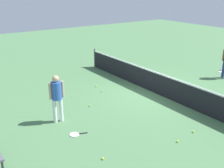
{
  "coord_description": "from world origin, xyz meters",
  "views": [
    {
      "loc": [
        8.23,
        -8.07,
        4.51
      ],
      "look_at": [
        0.06,
        -2.33,
        0.9
      ],
      "focal_mm": 43.94,
      "sensor_mm": 36.0,
      "label": 1
    }
  ],
  "objects_px": {
    "tennis_ball_baseline": "(96,86)",
    "tennis_ball_by_net": "(102,91)",
    "tennis_racket_near_player": "(75,134)",
    "tennis_ball_stray_left": "(178,141)",
    "tennis_racket_far_player": "(221,72)",
    "tennis_ball_stray_right": "(90,105)",
    "player_near_side": "(57,95)",
    "tennis_ball_midcourt": "(103,159)",
    "tennis_ball_near_player": "(193,132)"
  },
  "relations": [
    {
      "from": "player_near_side",
      "to": "tennis_ball_stray_left",
      "type": "relative_size",
      "value": 25.76
    },
    {
      "from": "tennis_ball_stray_left",
      "to": "player_near_side",
      "type": "bearing_deg",
      "value": -144.35
    },
    {
      "from": "tennis_ball_near_player",
      "to": "tennis_ball_stray_left",
      "type": "xyz_separation_m",
      "value": [
        0.11,
        -0.85,
        0.0
      ]
    },
    {
      "from": "tennis_racket_near_player",
      "to": "tennis_ball_by_net",
      "type": "height_order",
      "value": "tennis_ball_by_net"
    },
    {
      "from": "tennis_ball_near_player",
      "to": "tennis_ball_stray_right",
      "type": "distance_m",
      "value": 4.07
    },
    {
      "from": "tennis_ball_by_net",
      "to": "tennis_racket_near_player",
      "type": "bearing_deg",
      "value": -45.77
    },
    {
      "from": "tennis_ball_midcourt",
      "to": "tennis_racket_near_player",
      "type": "bearing_deg",
      "value": 179.74
    },
    {
      "from": "tennis_racket_far_player",
      "to": "tennis_ball_by_net",
      "type": "distance_m",
      "value": 7.15
    },
    {
      "from": "tennis_ball_stray_right",
      "to": "tennis_ball_by_net",
      "type": "bearing_deg",
      "value": 130.58
    },
    {
      "from": "tennis_ball_by_net",
      "to": "tennis_ball_stray_left",
      "type": "distance_m",
      "value": 4.88
    },
    {
      "from": "tennis_racket_near_player",
      "to": "tennis_ball_baseline",
      "type": "xyz_separation_m",
      "value": [
        -3.35,
        2.88,
        0.02
      ]
    },
    {
      "from": "player_near_side",
      "to": "tennis_ball_stray_right",
      "type": "xyz_separation_m",
      "value": [
        -0.47,
        1.56,
        -0.98
      ]
    },
    {
      "from": "tennis_racket_near_player",
      "to": "tennis_ball_stray_right",
      "type": "relative_size",
      "value": 9.18
    },
    {
      "from": "tennis_ball_baseline",
      "to": "tennis_ball_midcourt",
      "type": "bearing_deg",
      "value": -30.16
    },
    {
      "from": "tennis_ball_near_player",
      "to": "tennis_ball_stray_left",
      "type": "relative_size",
      "value": 1.0
    },
    {
      "from": "tennis_racket_near_player",
      "to": "tennis_ball_stray_left",
      "type": "bearing_deg",
      "value": 46.85
    },
    {
      "from": "tennis_ball_near_player",
      "to": "tennis_ball_stray_left",
      "type": "distance_m",
      "value": 0.86
    },
    {
      "from": "tennis_racket_far_player",
      "to": "tennis_ball_stray_right",
      "type": "bearing_deg",
      "value": -91.82
    },
    {
      "from": "tennis_racket_far_player",
      "to": "tennis_ball_baseline",
      "type": "height_order",
      "value": "tennis_ball_baseline"
    },
    {
      "from": "tennis_ball_baseline",
      "to": "tennis_ball_by_net",
      "type": "bearing_deg",
      "value": -11.88
    },
    {
      "from": "tennis_ball_near_player",
      "to": "tennis_ball_stray_left",
      "type": "bearing_deg",
      "value": -82.89
    },
    {
      "from": "player_near_side",
      "to": "tennis_ball_near_player",
      "type": "bearing_deg",
      "value": 45.15
    },
    {
      "from": "tennis_ball_stray_right",
      "to": "tennis_ball_baseline",
      "type": "bearing_deg",
      "value": 141.65
    },
    {
      "from": "tennis_racket_near_player",
      "to": "tennis_ball_baseline",
      "type": "distance_m",
      "value": 4.42
    },
    {
      "from": "tennis_ball_stray_left",
      "to": "tennis_ball_stray_right",
      "type": "relative_size",
      "value": 1.0
    },
    {
      "from": "tennis_racket_far_player",
      "to": "player_near_side",
      "type": "bearing_deg",
      "value": -88.76
    },
    {
      "from": "tennis_racket_far_player",
      "to": "tennis_ball_near_player",
      "type": "bearing_deg",
      "value": -62.34
    },
    {
      "from": "tennis_racket_far_player",
      "to": "tennis_ball_by_net",
      "type": "bearing_deg",
      "value": -100.62
    },
    {
      "from": "tennis_racket_far_player",
      "to": "tennis_ball_midcourt",
      "type": "relative_size",
      "value": 8.1
    },
    {
      "from": "player_near_side",
      "to": "tennis_ball_baseline",
      "type": "xyz_separation_m",
      "value": [
        -2.21,
        2.93,
        -0.98
      ]
    },
    {
      "from": "tennis_ball_baseline",
      "to": "tennis_ball_stray_left",
      "type": "xyz_separation_m",
      "value": [
        5.55,
        -0.54,
        0.0
      ]
    },
    {
      "from": "tennis_racket_far_player",
      "to": "tennis_ball_stray_right",
      "type": "height_order",
      "value": "tennis_ball_stray_right"
    },
    {
      "from": "tennis_racket_near_player",
      "to": "tennis_ball_baseline",
      "type": "bearing_deg",
      "value": 139.28
    },
    {
      "from": "tennis_ball_midcourt",
      "to": "player_near_side",
      "type": "bearing_deg",
      "value": -179.14
    },
    {
      "from": "tennis_ball_by_net",
      "to": "tennis_ball_baseline",
      "type": "bearing_deg",
      "value": 168.12
    },
    {
      "from": "tennis_ball_stray_left",
      "to": "tennis_ball_stray_right",
      "type": "xyz_separation_m",
      "value": [
        -3.81,
        -0.83,
        0.0
      ]
    },
    {
      "from": "tennis_ball_midcourt",
      "to": "tennis_ball_stray_right",
      "type": "xyz_separation_m",
      "value": [
        -3.24,
        1.52,
        0.0
      ]
    },
    {
      "from": "tennis_ball_by_net",
      "to": "tennis_ball_stray_right",
      "type": "height_order",
      "value": "same"
    },
    {
      "from": "tennis_ball_near_player",
      "to": "tennis_ball_baseline",
      "type": "bearing_deg",
      "value": -176.71
    },
    {
      "from": "tennis_ball_near_player",
      "to": "tennis_racket_far_player",
      "type": "bearing_deg",
      "value": 117.66
    },
    {
      "from": "tennis_ball_stray_left",
      "to": "tennis_ball_near_player",
      "type": "bearing_deg",
      "value": 97.11
    },
    {
      "from": "tennis_ball_midcourt",
      "to": "tennis_ball_stray_left",
      "type": "xyz_separation_m",
      "value": [
        0.57,
        2.35,
        0.0
      ]
    },
    {
      "from": "player_near_side",
      "to": "tennis_ball_stray_left",
      "type": "height_order",
      "value": "player_near_side"
    },
    {
      "from": "tennis_ball_midcourt",
      "to": "tennis_ball_baseline",
      "type": "height_order",
      "value": "same"
    },
    {
      "from": "tennis_ball_baseline",
      "to": "tennis_ball_stray_right",
      "type": "xyz_separation_m",
      "value": [
        1.74,
        -1.37,
        0.0
      ]
    },
    {
      "from": "player_near_side",
      "to": "tennis_ball_midcourt",
      "type": "bearing_deg",
      "value": 0.86
    },
    {
      "from": "tennis_racket_near_player",
      "to": "tennis_ball_by_net",
      "type": "bearing_deg",
      "value": 134.23
    },
    {
      "from": "player_near_side",
      "to": "tennis_ball_near_player",
      "type": "distance_m",
      "value": 4.68
    },
    {
      "from": "tennis_racket_near_player",
      "to": "tennis_ball_stray_right",
      "type": "distance_m",
      "value": 2.21
    },
    {
      "from": "tennis_ball_stray_right",
      "to": "tennis_ball_near_player",
      "type": "bearing_deg",
      "value": 24.49
    }
  ]
}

